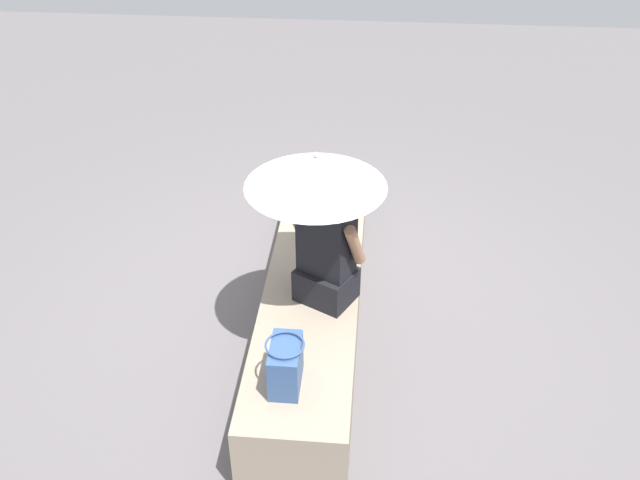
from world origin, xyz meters
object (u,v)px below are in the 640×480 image
tote_bag_canvas (286,365)px  shoulder_bag_spare (330,224)px  parasol (316,172)px  handbag_black (329,205)px  person_seated (326,248)px  magazine (335,186)px

tote_bag_canvas → shoulder_bag_spare: bearing=174.5°
parasol → handbag_black: parasol is taller
tote_bag_canvas → shoulder_bag_spare: 1.41m
person_seated → tote_bag_canvas: size_ratio=3.07×
handbag_black → shoulder_bag_spare: bearing=5.8°
parasol → shoulder_bag_spare: (-0.57, 0.05, -0.73)m
parasol → tote_bag_canvas: 1.11m
tote_bag_canvas → magazine: size_ratio=1.05×
person_seated → parasol: 0.50m
person_seated → parasol: parasol is taller
person_seated → shoulder_bag_spare: bearing=-177.9°
tote_bag_canvas → magazine: bearing=176.9°
parasol → shoulder_bag_spare: parasol is taller
person_seated → magazine: 1.48m
shoulder_bag_spare → magazine: shoulder_bag_spare is taller
parasol → tote_bag_canvas: bearing=-6.2°
shoulder_bag_spare → handbag_black: bearing=-174.2°
person_seated → handbag_black: bearing=-176.7°
parasol → handbag_black: size_ratio=3.69×
magazine → person_seated: bearing=15.4°
parasol → magazine: bearing=178.7°
parasol → handbag_black: bearing=178.8°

